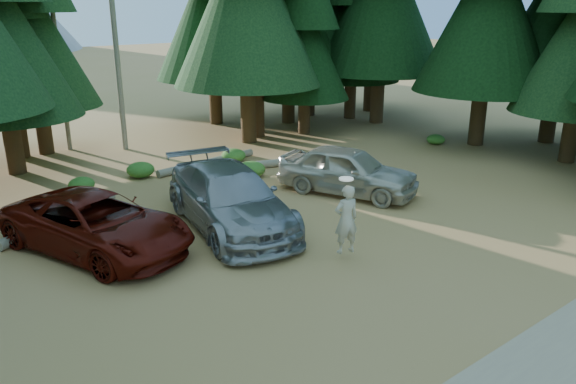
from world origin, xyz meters
The scene contains 18 objects.
ground centered at (0.00, 0.00, 0.00)m, with size 160.00×160.00×0.00m, color #A68046.
forest_belt_north centered at (0.00, 15.00, 0.00)m, with size 36.00×7.00×22.00m, color black, non-canonical shape.
forest_belt_east centered at (15.50, 4.00, 0.00)m, with size 6.00×22.00×22.00m, color black, non-canonical shape.
snag_front centered at (0.80, 14.50, 6.00)m, with size 0.24×0.24×12.00m, color #696154.
snag_back centered at (-1.20, 16.00, 5.00)m, with size 0.20×0.20×10.00m, color #696154.
red_pickup centered at (-4.18, 4.39, 0.77)m, with size 2.55×5.53×1.54m, color #520E07.
silver_minivan_center centered at (-0.51, 3.66, 0.88)m, with size 2.45×6.04×1.75m, color #97999F.
silver_minivan_right centered at (4.35, 3.77, 0.82)m, with size 1.95×4.84×1.65m, color beige.
frisbee_player centered at (0.59, -0.06, 1.11)m, with size 0.74×0.58×1.98m.
log_left centered at (-4.36, 7.01, 0.16)m, with size 0.32×0.32×4.48m, color #696154.
log_mid centered at (2.96, 8.41, 0.15)m, with size 0.31×0.31×3.75m, color #696154.
log_right centered at (2.30, 9.75, 0.15)m, with size 0.30×0.30×4.68m, color #696154.
shrub_left centered at (-2.82, 9.70, 0.25)m, with size 0.90×0.90×0.50m, color #29621D.
shrub_center_left centered at (0.05, 6.51, 0.22)m, with size 0.81×0.81×0.44m, color #29621D.
shrub_center_right centered at (-0.48, 10.00, 0.29)m, with size 1.04×1.04×0.57m, color #29621D.
shrub_right centered at (2.83, 7.42, 0.30)m, with size 1.08×1.08×0.59m, color #29621D.
shrub_far_right centered at (3.47, 9.63, 0.28)m, with size 1.00×1.00×0.55m, color #29621D.
shrub_edge_east centered at (12.61, 6.38, 0.23)m, with size 0.84×0.84×0.46m, color #29621D.
Camera 1 is at (-8.71, -9.49, 6.25)m, focal length 35.00 mm.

